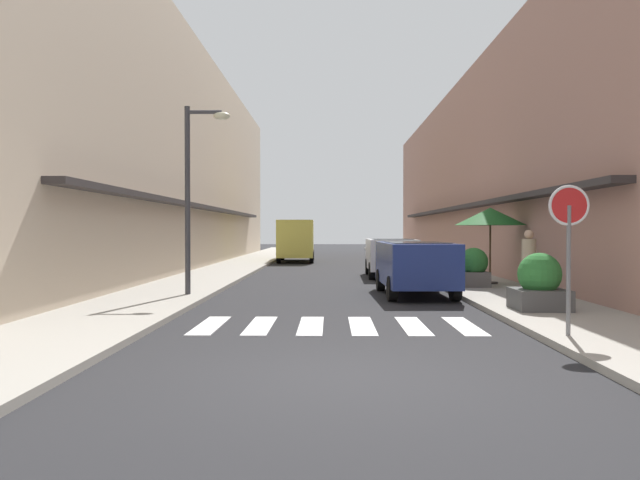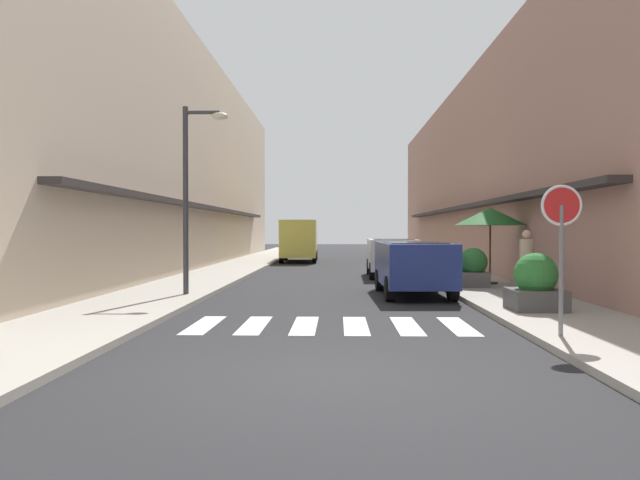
{
  "view_description": "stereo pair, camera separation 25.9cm",
  "coord_description": "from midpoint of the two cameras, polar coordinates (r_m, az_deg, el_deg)",
  "views": [
    {
      "loc": [
        -0.12,
        -7.25,
        1.79
      ],
      "look_at": [
        -0.46,
        13.02,
        1.46
      ],
      "focal_mm": 33.58,
      "sensor_mm": 36.0,
      "label": 1
    },
    {
      "loc": [
        0.14,
        -7.24,
        1.79
      ],
      "look_at": [
        -0.46,
        13.02,
        1.46
      ],
      "focal_mm": 33.58,
      "sensor_mm": 36.0,
      "label": 2
    }
  ],
  "objects": [
    {
      "name": "building_row_right",
      "position": [
        28.76,
        18.07,
        6.11
      ],
      "size": [
        5.5,
        44.27,
        8.83
      ],
      "color": "#A87A6B",
      "rests_on": "ground_plane"
    },
    {
      "name": "round_street_sign",
      "position": [
        10.21,
        21.96,
        1.73
      ],
      "size": [
        0.65,
        0.07,
        2.39
      ],
      "color": "slate",
      "rests_on": "sidewalk_right"
    },
    {
      "name": "pedestrian_walking_near",
      "position": [
        15.48,
        18.81,
        -2.03
      ],
      "size": [
        0.34,
        0.34,
        1.68
      ],
      "rotation": [
        0.0,
        0.0,
        2.94
      ],
      "color": "#282B33",
      "rests_on": "sidewalk_right"
    },
    {
      "name": "cafe_umbrella",
      "position": [
        19.39,
        15.55,
        2.14
      ],
      "size": [
        2.19,
        2.19,
        2.38
      ],
      "color": "#262626",
      "rests_on": "sidewalk_right"
    },
    {
      "name": "crosswalk",
      "position": [
        11.28,
        0.91,
        -8.16
      ],
      "size": [
        5.2,
        2.2,
        0.01
      ],
      "color": "silver",
      "rests_on": "ground_plane"
    },
    {
      "name": "planter_midblock",
      "position": [
        18.29,
        14.05,
        -2.58
      ],
      "size": [
        0.84,
        0.84,
        1.15
      ],
      "color": "slate",
      "rests_on": "sidewalk_right"
    },
    {
      "name": "ground_plane",
      "position": [
        26.09,
        0.95,
        -3.01
      ],
      "size": [
        103.33,
        103.33,
        0.0
      ],
      "primitive_type": "plane",
      "color": "#232326"
    },
    {
      "name": "parked_car_mid",
      "position": [
        22.99,
        6.45,
        -1.25
      ],
      "size": [
        1.86,
        4.02,
        1.47
      ],
      "color": "silver",
      "rests_on": "ground_plane"
    },
    {
      "name": "street_lamp",
      "position": [
        16.01,
        -12.27,
        5.77
      ],
      "size": [
        1.19,
        0.28,
        4.9
      ],
      "color": "#38383D",
      "rests_on": "sidewalk_left"
    },
    {
      "name": "sidewalk_left",
      "position": [
        26.49,
        -9.03,
        -2.83
      ],
      "size": [
        2.67,
        65.76,
        0.12
      ],
      "primitive_type": "cube",
      "color": "#9E998E",
      "rests_on": "ground_plane"
    },
    {
      "name": "sidewalk_right",
      "position": [
        26.49,
        10.93,
        -2.84
      ],
      "size": [
        2.67,
        65.76,
        0.12
      ],
      "primitive_type": "cube",
      "color": "#9E998E",
      "rests_on": "ground_plane"
    },
    {
      "name": "planter_corner",
      "position": [
        13.39,
        19.67,
        -4.0
      ],
      "size": [
        1.08,
        1.08,
        1.2
      ],
      "color": "#4C4C4C",
      "rests_on": "sidewalk_right"
    },
    {
      "name": "parked_car_near",
      "position": [
        16.51,
        8.61,
        -2.1
      ],
      "size": [
        1.9,
        4.04,
        1.47
      ],
      "color": "navy",
      "rests_on": "ground_plane"
    },
    {
      "name": "delivery_van",
      "position": [
        34.14,
        -2.49,
        0.28
      ],
      "size": [
        2.09,
        5.44,
        2.37
      ],
      "color": "#D8CC4C",
      "rests_on": "ground_plane"
    },
    {
      "name": "building_row_left",
      "position": [
        28.84,
        -16.16,
        7.5
      ],
      "size": [
        5.5,
        44.27,
        10.23
      ],
      "color": "#C6B299",
      "rests_on": "ground_plane"
    }
  ]
}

